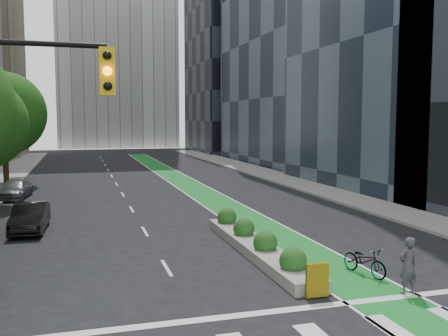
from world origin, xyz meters
TOP-DOWN VIEW (x-y plane):
  - ground at (0.00, 0.00)m, footprint 160.00×160.00m
  - sidewalk_right at (11.80, 25.00)m, footprint 3.60×90.00m
  - bike_lane_paint at (3.00, 30.00)m, footprint 2.20×70.00m
  - building_dark_end at (20.00, 68.00)m, footprint 14.00×18.00m
  - tree_far at (-11.00, 32.00)m, footprint 6.60×6.60m
  - median_planter at (1.20, 7.04)m, footprint 1.20×10.26m
  - bicycle at (3.75, 3.37)m, footprint 1.10×1.95m
  - cyclist at (3.95, 1.37)m, footprint 0.68×0.48m
  - parked_car_left_mid at (-7.61, 13.48)m, footprint 1.61×4.10m
  - parked_car_left_far at (-9.50, 24.37)m, footprint 2.19×4.37m

SIDE VIEW (x-z plane):
  - ground at x=0.00m, z-range 0.00..0.00m
  - bike_lane_paint at x=3.00m, z-range 0.00..0.01m
  - sidewalk_right at x=11.80m, z-range 0.00..0.15m
  - median_planter at x=1.20m, z-range -0.18..0.92m
  - bicycle at x=3.75m, z-range 0.00..0.97m
  - parked_car_left_far at x=-9.50m, z-range 0.00..1.22m
  - parked_car_left_mid at x=-7.61m, z-range 0.00..1.33m
  - cyclist at x=3.95m, z-range 0.00..1.74m
  - tree_far at x=-11.00m, z-range 1.19..10.20m
  - building_dark_end at x=20.00m, z-range 0.00..28.00m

